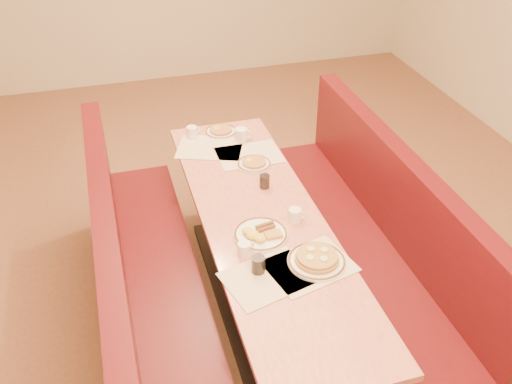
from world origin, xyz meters
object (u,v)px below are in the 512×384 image
object	(u,v)px
soda_tumbler_mid	(265,181)
coffee_mug_b	(245,249)
diner_table	(263,267)
coffee_mug_d	(192,132)
soda_tumbler_near	(258,265)
booth_right	(369,248)
coffee_mug_a	(295,215)
booth_left	(146,292)
pancake_plate	(317,260)
eggs_plate	(260,234)
coffee_mug_c	(242,135)

from	to	relation	value
soda_tumbler_mid	coffee_mug_b	bearing A→B (deg)	-116.28
diner_table	coffee_mug_d	bearing A→B (deg)	100.68
coffee_mug_b	soda_tumbler_near	xyz separation A→B (m)	(0.03, -0.16, 0.01)
soda_tumbler_mid	booth_right	bearing A→B (deg)	-27.51
coffee_mug_a	soda_tumbler_mid	distance (m)	0.39
booth_right	coffee_mug_a	world-z (taller)	booth_right
booth_left	pancake_plate	size ratio (longest dim) A/B	7.96
booth_right	soda_tumbler_near	distance (m)	1.08
pancake_plate	soda_tumbler_near	world-z (taller)	soda_tumbler_near
soda_tumbler_mid	diner_table	bearing A→B (deg)	-108.44
booth_right	soda_tumbler_mid	bearing A→B (deg)	152.49
coffee_mug_b	coffee_mug_d	size ratio (longest dim) A/B	0.94
booth_left	eggs_plate	size ratio (longest dim) A/B	8.09
coffee_mug_b	soda_tumbler_near	world-z (taller)	soda_tumbler_near
pancake_plate	soda_tumbler_near	size ratio (longest dim) A/B	3.16
coffee_mug_a	coffee_mug_c	xyz separation A→B (m)	(-0.06, 1.01, 0.01)
booth_right	soda_tumbler_mid	xyz separation A→B (m)	(-0.62, 0.32, 0.43)
coffee_mug_d	coffee_mug_c	bearing A→B (deg)	-49.01
diner_table	pancake_plate	world-z (taller)	pancake_plate
coffee_mug_a	soda_tumbler_mid	xyz separation A→B (m)	(-0.07, 0.39, 0.00)
coffee_mug_a	coffee_mug_d	world-z (taller)	coffee_mug_d
booth_right	coffee_mug_d	world-z (taller)	booth_right
coffee_mug_c	soda_tumbler_near	size ratio (longest dim) A/B	1.27
coffee_mug_c	soda_tumbler_near	bearing A→B (deg)	-96.13
diner_table	coffee_mug_a	distance (m)	0.46
coffee_mug_a	coffee_mug_c	distance (m)	1.01
booth_right	soda_tumbler_mid	world-z (taller)	booth_right
diner_table	coffee_mug_c	distance (m)	1.05
pancake_plate	coffee_mug_a	bearing A→B (deg)	87.77
booth_right	coffee_mug_c	distance (m)	1.21
booth_left	coffee_mug_c	distance (m)	1.35
eggs_plate	pancake_plate	bearing A→B (deg)	-53.03
coffee_mug_c	coffee_mug_b	bearing A→B (deg)	-98.94
diner_table	eggs_plate	distance (m)	0.43
coffee_mug_c	coffee_mug_d	bearing A→B (deg)	160.42
coffee_mug_d	pancake_plate	bearing A→B (deg)	-100.61
eggs_plate	coffee_mug_c	size ratio (longest dim) A/B	2.44
booth_right	soda_tumbler_mid	size ratio (longest dim) A/B	28.14
booth_left	coffee_mug_b	size ratio (longest dim) A/B	25.08
diner_table	soda_tumbler_mid	xyz separation A→B (m)	(0.11, 0.32, 0.42)
eggs_plate	soda_tumbler_mid	world-z (taller)	soda_tumbler_mid
soda_tumbler_mid	booth_left	bearing A→B (deg)	-158.87
diner_table	booth_right	xyz separation A→B (m)	(0.73, 0.00, -0.01)
booth_left	eggs_plate	distance (m)	0.80
booth_right	coffee_mug_a	bearing A→B (deg)	-173.69
coffee_mug_d	soda_tumbler_near	xyz separation A→B (m)	(0.05, -1.53, 0.01)
diner_table	booth_left	xyz separation A→B (m)	(-0.73, 0.00, -0.01)
booth_left	coffee_mug_b	distance (m)	0.75
eggs_plate	soda_tumbler_mid	xyz separation A→B (m)	(0.17, 0.47, 0.03)
diner_table	pancake_plate	distance (m)	0.62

